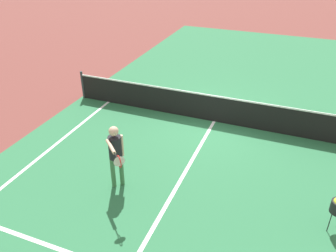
% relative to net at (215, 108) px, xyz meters
% --- Properties ---
extents(ground_plane, '(60.00, 60.00, 0.00)m').
position_rel_net_xyz_m(ground_plane, '(0.00, 0.00, -0.49)').
color(ground_plane, brown).
extents(court_surface_inbounds, '(10.62, 24.40, 0.00)m').
position_rel_net_xyz_m(court_surface_inbounds, '(0.00, 0.00, -0.49)').
color(court_surface_inbounds, '#2D7247').
rests_on(court_surface_inbounds, ground_plane).
extents(line_center_service, '(0.10, 6.40, 0.01)m').
position_rel_net_xyz_m(line_center_service, '(0.00, -3.20, -0.49)').
color(line_center_service, white).
rests_on(line_center_service, ground_plane).
extents(net, '(10.46, 0.09, 1.07)m').
position_rel_net_xyz_m(net, '(0.00, 0.00, 0.00)').
color(net, '#33383D').
rests_on(net, ground_plane).
extents(player_near, '(0.82, 1.03, 1.72)m').
position_rel_net_xyz_m(player_near, '(-1.40, -4.17, 0.58)').
color(player_near, '#3F7247').
rests_on(player_near, ground_plane).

